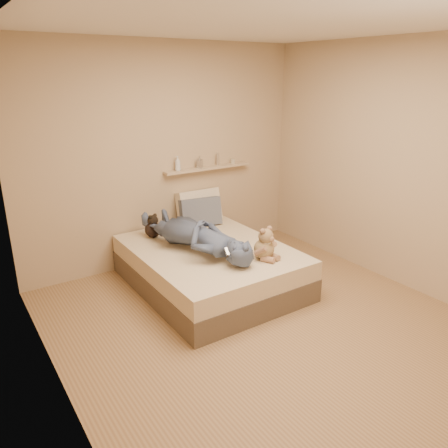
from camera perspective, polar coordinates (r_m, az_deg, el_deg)
room at (r=3.73m, az=5.58°, el=4.55°), size 3.80×3.80×3.80m
bed at (r=4.81m, az=-1.86°, el=-5.59°), size 1.50×1.90×0.45m
game_console at (r=4.19m, az=1.45°, el=-3.46°), size 0.21×0.12×0.07m
teddy_bear at (r=4.40m, az=5.41°, el=-2.85°), size 0.28×0.28×0.34m
dark_plush at (r=5.04m, az=-9.29°, el=-0.43°), size 0.18×0.18×0.28m
pillow_cream at (r=5.50m, az=-3.31°, el=2.35°), size 0.56×0.28×0.43m
pillow_grey at (r=5.36m, az=-3.09°, el=1.58°), size 0.53×0.30×0.36m
person at (r=4.59m, az=-3.67°, el=-1.37°), size 0.83×1.57×0.36m
wall_shelf at (r=5.55m, az=-2.12°, el=7.32°), size 1.20×0.12×0.03m
shelf_bottles at (r=5.44m, az=-3.72°, el=8.05°), size 0.88×0.10×0.18m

